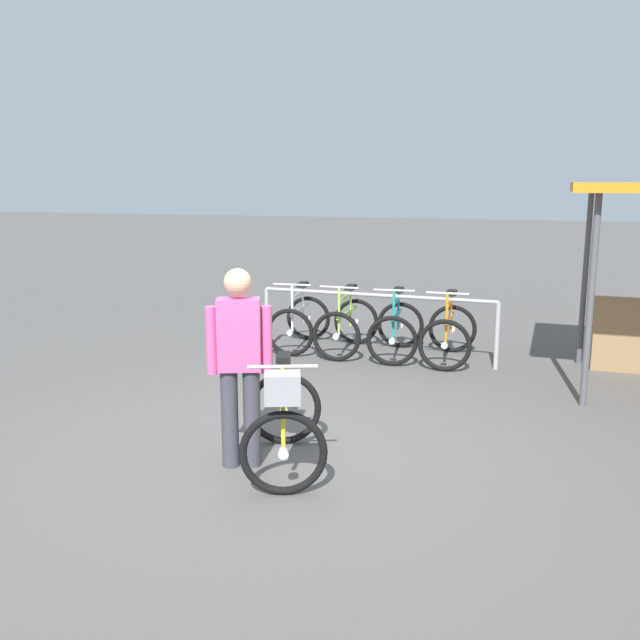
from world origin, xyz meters
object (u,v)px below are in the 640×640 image
(racked_bike_white, at_px, (300,322))
(featured_bicycle, at_px, (284,419))
(racked_bike_orange, at_px, (449,334))
(racked_bike_lime, at_px, (347,326))
(person_with_featured_bike, at_px, (239,359))
(racked_bike_teal, at_px, (396,330))

(racked_bike_white, bearing_deg, featured_bicycle, -71.71)
(racked_bike_white, xyz_separation_m, racked_bike_orange, (2.10, -0.08, 0.00))
(racked_bike_lime, bearing_deg, person_with_featured_bike, -86.42)
(featured_bicycle, bearing_deg, racked_bike_white, 108.29)
(racked_bike_teal, xyz_separation_m, person_with_featured_bike, (-0.45, -3.95, 0.54))
(racked_bike_orange, distance_m, featured_bicycle, 4.00)
(racked_bike_white, bearing_deg, racked_bike_teal, -2.26)
(racked_bike_lime, bearing_deg, featured_bicycle, -81.07)
(racked_bike_white, height_order, racked_bike_lime, same)
(racked_bike_white, xyz_separation_m, racked_bike_lime, (0.70, -0.03, 0.00))
(racked_bike_teal, height_order, person_with_featured_bike, person_with_featured_bike)
(person_with_featured_bike, bearing_deg, racked_bike_white, 103.32)
(racked_bike_white, xyz_separation_m, person_with_featured_bike, (0.95, -4.00, 0.54))
(racked_bike_orange, bearing_deg, racked_bike_lime, 177.74)
(featured_bicycle, bearing_deg, racked_bike_lime, 98.93)
(racked_bike_white, height_order, featured_bicycle, same)
(racked_bike_orange, xyz_separation_m, featured_bicycle, (-0.77, -3.93, 0.08))
(racked_bike_lime, xyz_separation_m, featured_bicycle, (0.63, -3.98, 0.08))
(featured_bicycle, distance_m, person_with_featured_bike, 0.60)
(racked_bike_lime, relative_size, racked_bike_teal, 0.95)
(racked_bike_white, distance_m, racked_bike_teal, 1.40)
(racked_bike_lime, xyz_separation_m, person_with_featured_bike, (0.25, -3.98, 0.54))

